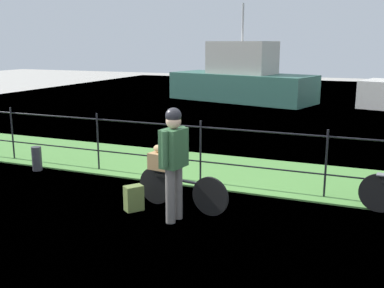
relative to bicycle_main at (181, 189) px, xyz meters
name	(u,v)px	position (x,y,z in m)	size (l,w,h in m)	color
ground_plane	(149,221)	(-0.23, -0.64, -0.32)	(60.00, 60.00, 0.00)	#B2ADA3
grass_strip	(216,170)	(-0.23, 2.29, -0.31)	(27.00, 2.40, 0.03)	#569342
harbor_water	(297,110)	(-0.23, 11.56, -0.32)	(30.00, 30.00, 0.00)	#60849E
iron_fence	(201,147)	(-0.23, 1.41, 0.37)	(18.04, 0.04, 1.18)	black
bicycle_main	(181,189)	(0.00, 0.00, 0.00)	(1.61, 0.31, 0.61)	black
wooden_crate	(161,161)	(-0.36, 0.05, 0.41)	(0.34, 0.29, 0.26)	#A87F51
terrier_dog	(162,148)	(-0.34, 0.05, 0.62)	(0.32, 0.18, 0.18)	tan
cyclist_person	(174,155)	(0.10, -0.47, 0.68)	(0.32, 0.54, 1.68)	slate
backpack_on_paving	(134,198)	(-0.66, -0.34, -0.12)	(0.28, 0.18, 0.40)	olive
mooring_bollard	(37,159)	(-3.64, 0.91, -0.08)	(0.20, 0.20, 0.50)	#38383D
moored_boat_near	(241,80)	(-3.06, 13.54, 0.63)	(6.84, 3.86, 4.22)	#336656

